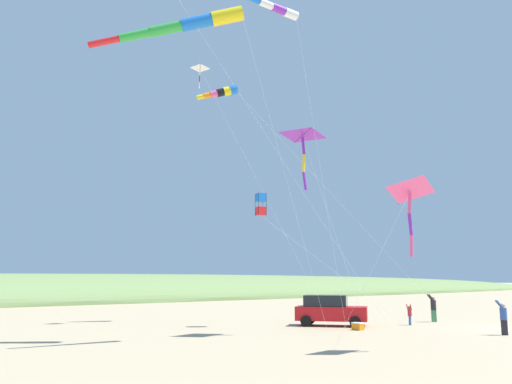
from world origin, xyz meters
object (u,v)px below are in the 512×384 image
person_bystander_far (433,307)px  kite_windsock_small_distant (270,6)px  kite_delta_purple_drifting (409,191)px  kite_delta_red_high_left (302,136)px  kite_windsock_checkered_midright (223,92)px  kite_box_teal_far_right (261,205)px  kite_windsock_long_streamer_left (188,24)px  kite_delta_long_streamer_right (201,70)px  parked_car (330,310)px  person_child_grey_jacket (503,316)px  cooler_box (358,326)px  person_child_green_jacket (410,314)px

person_bystander_far → kite_windsock_small_distant: (2.10, -16.01, 15.31)m
kite_delta_purple_drifting → kite_delta_red_high_left: kite_delta_red_high_left is taller
person_bystander_far → kite_delta_purple_drifting: size_ratio=0.21×
kite_windsock_checkered_midright → kite_delta_purple_drifting: kite_windsock_checkered_midright is taller
kite_box_teal_far_right → kite_delta_purple_drifting: kite_box_teal_far_right is taller
person_bystander_far → kite_windsock_checkered_midright: (-9.32, -10.92, 15.26)m
kite_delta_purple_drifting → kite_windsock_long_streamer_left: 13.68m
kite_delta_long_streamer_right → kite_windsock_long_streamer_left: size_ratio=1.06×
parked_car → kite_windsock_long_streamer_left: (1.56, -11.45, 14.56)m
person_child_grey_jacket → kite_delta_red_high_left: 14.05m
cooler_box → person_child_green_jacket: 5.05m
parked_car → kite_windsock_checkered_midright: size_ratio=0.27×
person_child_grey_jacket → kite_windsock_checkered_midright: size_ratio=0.10×
cooler_box → kite_box_teal_far_right: bearing=-149.4°
person_bystander_far → kite_delta_long_streamer_right: 22.67m
person_child_green_jacket → person_bystander_far: 3.30m
kite_windsock_small_distant → kite_delta_long_streamer_right: size_ratio=0.94×
parked_car → kite_delta_red_high_left: bearing=-59.5°
cooler_box → kite_delta_long_streamer_right: size_ratio=0.04×
person_child_green_jacket → kite_windsock_long_streamer_left: size_ratio=0.08×
cooler_box → parked_car: bearing=165.7°
kite_delta_red_high_left → kite_windsock_long_streamer_left: (-1.30, -6.59, 4.92)m
kite_windsock_checkered_midright → kite_delta_purple_drifting: bearing=-7.9°
kite_delta_purple_drifting → kite_windsock_long_streamer_left: kite_windsock_long_streamer_left is taller
person_child_grey_jacket → person_bystander_far: size_ratio=0.97×
kite_windsock_small_distant → kite_delta_long_streamer_right: (-10.93, 2.88, 0.93)m
kite_box_teal_far_right → kite_windsock_long_streamer_left: (3.76, -7.77, 8.08)m
kite_windsock_checkered_midright → kite_delta_long_streamer_right: kite_delta_long_streamer_right is taller
kite_delta_red_high_left → cooler_box: bearing=90.7°
kite_delta_long_streamer_right → kite_windsock_long_streamer_left: (8.08, -5.88, -1.72)m
cooler_box → kite_windsock_small_distant: (1.61, -7.73, 16.09)m
person_bystander_far → kite_box_teal_far_right: 13.72m
parked_car → kite_delta_purple_drifting: bearing=-29.5°
cooler_box → person_child_grey_jacket: person_child_grey_jacket is taller
cooler_box → kite_delta_purple_drifting: (7.27, -5.00, 6.26)m
person_child_green_jacket → kite_windsock_checkered_midright: size_ratio=0.08×
person_child_grey_jacket → kite_windsock_long_streamer_left: bearing=-117.8°
kite_windsock_checkered_midright → person_bystander_far: bearing=49.5°
person_child_green_jacket → kite_box_teal_far_right: kite_box_teal_far_right is taller
person_child_green_jacket → kite_windsock_checkered_midright: (-9.74, -7.66, 15.55)m
cooler_box → person_child_green_jacket: (-0.08, 5.02, 0.49)m
person_child_grey_jacket → kite_windsock_small_distant: kite_windsock_small_distant is taller
person_bystander_far → kite_delta_long_streamer_right: size_ratio=0.10×
parked_car → person_child_green_jacket: bearing=57.7°
parked_car → person_bystander_far: bearing=73.0°
cooler_box → kite_delta_long_streamer_right: kite_delta_long_streamer_right is taller
cooler_box → person_child_green_jacket: size_ratio=0.48×
kite_delta_long_streamer_right → kite_delta_red_high_left: 11.51m
person_child_grey_jacket → person_bystander_far: person_bystander_far is taller
person_child_green_jacket → person_child_grey_jacket: bearing=-10.0°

